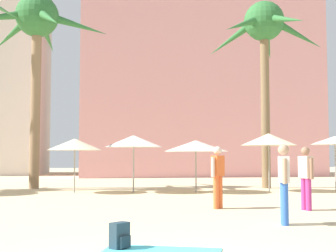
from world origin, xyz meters
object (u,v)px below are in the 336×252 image
at_px(palm_tree_left, 37,30).
at_px(cafe_umbrella_0, 75,144).
at_px(backpack, 120,236).
at_px(person_near_left, 284,180).
at_px(cafe_umbrella_6, 134,141).
at_px(palm_tree_far_right, 264,34).
at_px(person_mid_right, 306,175).
at_px(person_mid_left, 218,174).
at_px(cafe_umbrella_1, 269,140).
at_px(cafe_umbrella_4, 196,146).
at_px(cafe_umbrella_5, 335,140).

distance_m(palm_tree_left, cafe_umbrella_0, 6.68).
distance_m(backpack, person_near_left, 4.28).
bearing_deg(cafe_umbrella_6, cafe_umbrella_0, 175.86).
relative_size(palm_tree_far_right, person_near_left, 5.21).
bearing_deg(person_mid_right, palm_tree_left, -61.96).
relative_size(cafe_umbrella_0, person_mid_right, 1.29).
distance_m(person_mid_left, person_mid_right, 2.43).
bearing_deg(cafe_umbrella_0, person_mid_right, -48.19).
xyz_separation_m(palm_tree_left, cafe_umbrella_0, (2.01, -3.02, -5.61)).
relative_size(palm_tree_left, person_near_left, 5.33).
xyz_separation_m(palm_tree_left, backpack, (3.28, -15.03, -7.40)).
height_order(cafe_umbrella_1, person_near_left, cafe_umbrella_1).
bearing_deg(backpack, palm_tree_left, 150.98).
distance_m(cafe_umbrella_6, person_mid_left, 6.81).
bearing_deg(person_near_left, cafe_umbrella_4, 107.93).
height_order(cafe_umbrella_0, cafe_umbrella_5, cafe_umbrella_5).
relative_size(palm_tree_left, backpack, 22.13).
xyz_separation_m(cafe_umbrella_0, cafe_umbrella_5, (11.15, -0.80, 0.20)).
relative_size(cafe_umbrella_0, person_mid_left, 1.28).
distance_m(cafe_umbrella_0, cafe_umbrella_1, 8.26).
height_order(palm_tree_left, cafe_umbrella_5, palm_tree_left).
distance_m(cafe_umbrella_1, person_mid_left, 7.35).
relative_size(cafe_umbrella_5, backpack, 5.67).
relative_size(palm_tree_far_right, person_mid_right, 5.19).
height_order(cafe_umbrella_4, backpack, cafe_umbrella_4).
distance_m(person_near_left, person_mid_right, 3.03).
distance_m(cafe_umbrella_4, cafe_umbrella_6, 2.62).
bearing_deg(person_mid_left, cafe_umbrella_5, -92.39).
height_order(cafe_umbrella_1, cafe_umbrella_5, cafe_umbrella_1).
height_order(palm_tree_left, cafe_umbrella_6, palm_tree_left).
height_order(palm_tree_left, cafe_umbrella_4, palm_tree_left).
distance_m(cafe_umbrella_1, cafe_umbrella_4, 3.23).
height_order(cafe_umbrella_1, cafe_umbrella_4, cafe_umbrella_1).
distance_m(cafe_umbrella_5, cafe_umbrella_6, 8.74).
bearing_deg(palm_tree_far_right, person_mid_right, -104.30).
relative_size(palm_tree_left, person_mid_left, 5.25).
bearing_deg(person_mid_left, cafe_umbrella_6, -26.35).
bearing_deg(cafe_umbrella_5, cafe_umbrella_1, 174.19).
relative_size(cafe_umbrella_4, cafe_umbrella_5, 1.16).
xyz_separation_m(palm_tree_far_right, cafe_umbrella_5, (2.22, -2.42, -5.28)).
distance_m(cafe_umbrella_5, person_near_left, 11.10).
distance_m(palm_tree_far_right, person_mid_left, 11.44).
bearing_deg(cafe_umbrella_0, cafe_umbrella_1, -3.53).
bearing_deg(cafe_umbrella_1, cafe_umbrella_4, 179.84).
relative_size(person_mid_left, person_mid_right, 1.01).
bearing_deg(cafe_umbrella_1, palm_tree_left, 161.01).
bearing_deg(palm_tree_far_right, cafe_umbrella_4, -151.59).
relative_size(cafe_umbrella_1, person_mid_right, 1.42).
bearing_deg(backpack, cafe_umbrella_1, 107.47).
xyz_separation_m(palm_tree_far_right, person_mid_right, (-2.30, -9.02, -6.51)).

